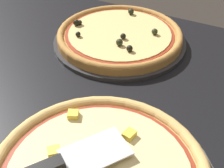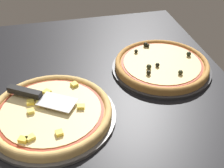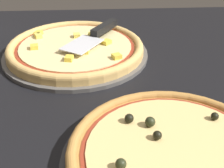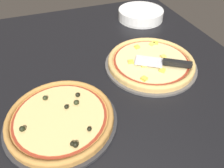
# 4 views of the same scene
# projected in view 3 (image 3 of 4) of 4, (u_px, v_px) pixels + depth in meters

# --- Properties ---
(ground_plane) EXTENTS (1.39, 1.03, 0.04)m
(ground_plane) POSITION_uv_depth(u_px,v_px,m) (70.00, 83.00, 0.75)
(ground_plane) COLOR black
(pizza_pan_front) EXTENTS (0.39, 0.39, 0.01)m
(pizza_pan_front) POSITION_uv_depth(u_px,v_px,m) (76.00, 54.00, 0.84)
(pizza_pan_front) COLOR #565451
(pizza_pan_front) RESTS_ON ground_plane
(pizza_front) EXTENTS (0.36, 0.36, 0.03)m
(pizza_front) POSITION_uv_depth(u_px,v_px,m) (76.00, 48.00, 0.83)
(pizza_front) COLOR #DBAD60
(pizza_front) RESTS_ON pizza_pan_front
(pizza_pan_back) EXTENTS (0.36, 0.36, 0.01)m
(pizza_pan_back) POSITION_uv_depth(u_px,v_px,m) (173.00, 162.00, 0.50)
(pizza_pan_back) COLOR #2D2D30
(pizza_pan_back) RESTS_ON ground_plane
(pizza_back) EXTENTS (0.34, 0.34, 0.04)m
(pizza_back) POSITION_uv_depth(u_px,v_px,m) (174.00, 153.00, 0.49)
(pizza_back) COLOR #B77F3D
(pizza_back) RESTS_ON pizza_pan_back
(serving_spatula) EXTENTS (0.16, 0.21, 0.02)m
(serving_spatula) POSITION_uv_depth(u_px,v_px,m) (99.00, 32.00, 0.86)
(serving_spatula) COLOR silver
(serving_spatula) RESTS_ON pizza_front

